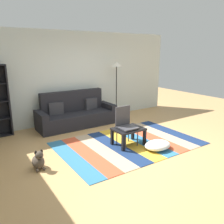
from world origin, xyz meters
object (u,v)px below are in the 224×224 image
at_px(pouf, 158,145).
at_px(standing_lamp, 116,71).
at_px(couch, 76,114).
at_px(coffee_table, 128,131).
at_px(dog, 38,161).
at_px(folding_chair, 125,123).
at_px(tv_remote, 126,129).

bearing_deg(pouf, standing_lamp, 75.16).
distance_m(couch, standing_lamp, 1.87).
distance_m(coffee_table, pouf, 0.72).
bearing_deg(couch, dog, -130.29).
distance_m(pouf, dog, 2.53).
height_order(standing_lamp, folding_chair, standing_lamp).
distance_m(coffee_table, dog, 2.08).
relative_size(dog, folding_chair, 0.44).
xyz_separation_m(pouf, dog, (-2.46, 0.58, 0.06)).
relative_size(coffee_table, folding_chair, 0.77).
bearing_deg(dog, coffee_table, -0.58).
xyz_separation_m(couch, pouf, (0.76, -2.58, -0.23)).
xyz_separation_m(couch, folding_chair, (0.34, -1.94, 0.20)).
height_order(coffee_table, pouf, coffee_table).
relative_size(standing_lamp, folding_chair, 2.00).
relative_size(dog, standing_lamp, 0.22).
xyz_separation_m(dog, standing_lamp, (3.16, 2.05, 1.34)).
height_order(coffee_table, dog, coffee_table).
relative_size(couch, folding_chair, 2.51).
height_order(pouf, tv_remote, tv_remote).
height_order(dog, standing_lamp, standing_lamp).
bearing_deg(couch, standing_lamp, 2.12).
bearing_deg(pouf, folding_chair, 123.54).
bearing_deg(dog, pouf, -13.35).
bearing_deg(couch, tv_remote, -81.75).
distance_m(couch, tv_remote, 2.05).
height_order(standing_lamp, tv_remote, standing_lamp).
bearing_deg(coffee_table, couch, 100.58).
bearing_deg(dog, standing_lamp, 33.02).
relative_size(couch, dog, 5.69).
xyz_separation_m(coffee_table, folding_chair, (-0.04, 0.08, 0.20)).
relative_size(tv_remote, folding_chair, 0.17).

